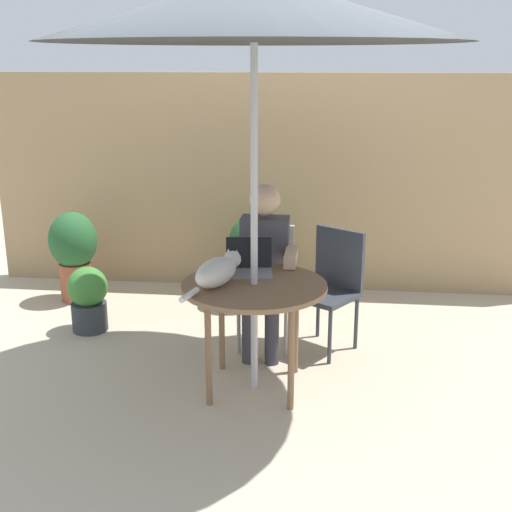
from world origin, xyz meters
TOP-DOWN VIEW (x-y plane):
  - ground_plane at (0.00, 0.00)m, footprint 14.00×14.00m
  - fence_back at (0.00, 2.04)m, footprint 5.30×0.08m
  - patio_table at (0.00, 0.00)m, footprint 0.91×0.91m
  - patio_umbrella at (0.00, 0.00)m, footprint 2.42×2.42m
  - chair_occupied at (0.00, 0.76)m, footprint 0.40×0.40m
  - chair_empty at (0.48, 0.72)m, footprint 0.56×0.56m
  - person_seated at (0.00, 0.60)m, footprint 0.48×0.48m
  - laptop at (-0.06, 0.25)m, footprint 0.33×0.29m
  - cat at (-0.22, -0.03)m, footprint 0.31×0.62m
  - potted_plant_near_fence at (-1.39, 0.81)m, footprint 0.31×0.31m
  - potted_plant_by_chair at (-0.17, 1.54)m, footprint 0.46×0.46m
  - potted_plant_corner at (-1.75, 1.46)m, footprint 0.41×0.41m

SIDE VIEW (x-z plane):
  - ground_plane at x=0.00m, z-range 0.00..0.00m
  - potted_plant_near_fence at x=-1.39m, z-range 0.01..0.53m
  - potted_plant_by_chair at x=-0.17m, z-range 0.02..0.82m
  - potted_plant_corner at x=-1.75m, z-range 0.06..0.86m
  - chair_occupied at x=0.00m, z-range 0.07..0.95m
  - chair_empty at x=0.48m, z-range 0.07..0.95m
  - patio_table at x=0.00m, z-range 0.29..1.00m
  - person_seated at x=0.00m, z-range 0.07..1.30m
  - laptop at x=-0.06m, z-range 0.67..0.88m
  - cat at x=-0.22m, z-range 0.71..0.88m
  - fence_back at x=0.00m, z-range 0.00..1.94m
  - patio_umbrella at x=0.00m, z-range 1.07..3.58m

